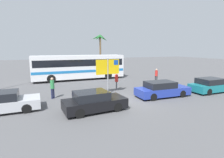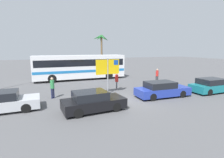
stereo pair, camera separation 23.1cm
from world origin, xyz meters
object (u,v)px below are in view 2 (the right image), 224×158
Objects in this scene: car_blue at (162,90)px; car_teal at (212,86)px; pedestrian_near_sign at (157,75)px; pedestrian_by_bus at (52,86)px; pedestrian_crossing_lot at (117,80)px; ferry_sign at (108,68)px; car_silver at (2,102)px; bus_front_coach at (80,66)px; car_black at (93,101)px.

car_blue is 1.10× the size of car_teal.
car_teal is 6.13m from pedestrian_near_sign.
car_blue is 2.66× the size of pedestrian_by_bus.
ferry_sign is at bearing -115.36° from pedestrian_crossing_lot.
pedestrian_crossing_lot is (1.27, 1.07, -1.30)m from ferry_sign.
car_silver and car_blue have the same top height.
pedestrian_by_bus is at bearing 30.94° from car_silver.
pedestrian_by_bus is at bearing 173.26° from ferry_sign.
bus_front_coach reaches higher than pedestrian_crossing_lot.
pedestrian_crossing_lot is (2.09, -7.46, -0.76)m from bus_front_coach.
car_blue is at bearing -30.13° from pedestrian_crossing_lot.
car_blue is at bearing -144.16° from pedestrian_by_bus.
pedestrian_crossing_lot is (3.72, 4.81, 0.39)m from car_black.
pedestrian_by_bus is 12.22m from pedestrian_near_sign.
car_blue is 5.35m from car_teal.
bus_front_coach is 7.78m from pedestrian_crossing_lot.
pedestrian_by_bus reaches higher than car_teal.
pedestrian_crossing_lot is at bearing 127.31° from car_blue.
car_teal is at bearing -2.55° from car_blue.
car_blue is at bearing -67.12° from bus_front_coach.
pedestrian_near_sign reaches higher than car_teal.
ferry_sign is 4.79m from car_black.
car_silver and car_teal have the same top height.
pedestrian_near_sign reaches higher than car_black.
car_black is (-6.32, -1.16, -0.00)m from car_blue.
bus_front_coach is at bearing 78.35° from car_black.
car_black is (-1.64, -12.27, -1.15)m from bus_front_coach.
car_teal is 11.68m from car_black.
car_teal is at bearing -138.94° from pedestrian_by_bus.
pedestrian_near_sign is at bearing 59.98° from car_blue.
pedestrian_by_bus reaches higher than car_black.
pedestrian_near_sign is at bearing 40.61° from pedestrian_crossing_lot.
ferry_sign is 0.77× the size of car_black.
pedestrian_crossing_lot is at bearing 15.73° from car_silver.
pedestrian_crossing_lot is at bearing -32.62° from pedestrian_near_sign.
bus_front_coach reaches higher than car_blue.
ferry_sign is at bearing 52.67° from car_black.
car_teal and car_black have the same top height.
bus_front_coach reaches higher than car_teal.
bus_front_coach is 9.15m from pedestrian_by_bus.
pedestrian_near_sign is at bearing 109.04° from car_teal.
pedestrian_near_sign is (3.34, 5.38, 0.35)m from car_blue.
car_teal is 14.33m from pedestrian_by_bus.
car_blue is 2.67× the size of pedestrian_crossing_lot.
pedestrian_by_bus is at bearing 163.35° from car_blue.
bus_front_coach is 2.79× the size of car_black.
bus_front_coach is at bearing 130.04° from pedestrian_crossing_lot.
car_teal is 2.43× the size of pedestrian_by_bus.
ferry_sign is at bearing -129.29° from pedestrian_by_bus.
car_blue is (11.84, -0.86, -0.00)m from car_silver.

